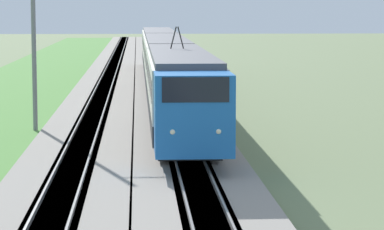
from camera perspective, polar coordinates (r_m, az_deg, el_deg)
The scene contains 7 objects.
ballast_main at distance 58.43m, azimuth -5.78°, elevation 0.91°, with size 240.00×4.40×0.30m.
ballast_adjacent at distance 58.42m, azimuth -1.54°, elevation 0.94°, with size 240.00×4.40×0.30m.
track_main at distance 58.43m, azimuth -5.78°, elevation 0.92°, with size 240.00×1.57×0.45m.
track_adjacent at distance 58.42m, azimuth -1.54°, elevation 0.95°, with size 240.00×1.57×0.45m.
grass_verge at distance 58.95m, azimuth -11.29°, elevation 0.78°, with size 240.00×11.07×0.12m.
passenger_train at distance 61.36m, azimuth -1.65°, elevation 3.36°, with size 61.68×2.84×5.17m.
catenary_mast_mid at distance 44.60m, azimuth -9.84°, elevation 5.14°, with size 0.22×2.56×9.50m.
Camera 1 is at (-8.08, -2.38, 6.11)m, focal length 85.00 mm.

